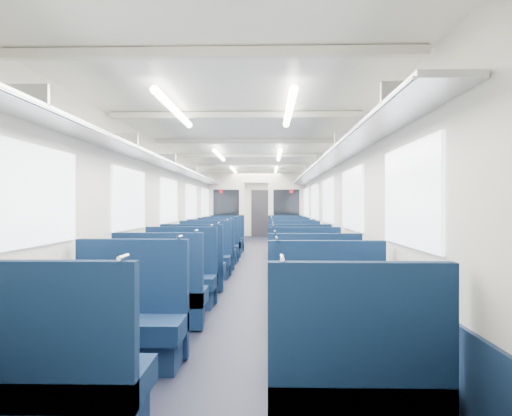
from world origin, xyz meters
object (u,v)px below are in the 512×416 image
(seat_10, at_px, (205,260))
(seat_18, at_px, (227,241))
(seat_6, at_px, (180,281))
(seat_4, at_px, (161,298))
(seat_16, at_px, (222,245))
(end_door, at_px, (260,213))
(seat_19, at_px, (285,241))
(seat_3, at_px, (328,331))
(seat_0, at_px, (58,386))
(seat_12, at_px, (212,254))
(seat_11, at_px, (294,260))
(bulkhead, at_px, (256,209))
(seat_13, at_px, (291,254))
(seat_1, at_px, (356,390))
(seat_14, at_px, (218,249))
(seat_15, at_px, (289,249))
(seat_9, at_px, (299,270))
(seat_7, at_px, (305,282))
(seat_8, at_px, (193,270))
(seat_5, at_px, (313,300))
(seat_2, at_px, (128,326))
(seat_17, at_px, (287,244))

(seat_10, height_order, seat_18, same)
(seat_6, distance_m, seat_10, 2.38)
(seat_4, bearing_deg, seat_16, 90.00)
(end_door, bearing_deg, seat_19, -83.01)
(seat_3, height_order, seat_4, same)
(seat_10, distance_m, seat_19, 4.90)
(seat_0, height_order, seat_12, same)
(seat_6, relative_size, seat_11, 1.00)
(bulkhead, bearing_deg, seat_10, -99.57)
(seat_12, distance_m, seat_19, 3.90)
(bulkhead, distance_m, seat_3, 9.75)
(end_door, bearing_deg, seat_10, -94.17)
(seat_13, bearing_deg, bulkhead, 102.35)
(seat_16, bearing_deg, seat_10, -90.00)
(seat_16, xyz_separation_m, seat_18, (0.00, 1.35, 0.00))
(seat_3, relative_size, seat_16, 1.00)
(seat_1, bearing_deg, seat_14, 101.58)
(bulkhead, distance_m, seat_1, 10.91)
(seat_15, xyz_separation_m, seat_18, (-1.66, 2.49, 0.00))
(seat_4, bearing_deg, seat_10, 90.00)
(seat_3, bearing_deg, seat_9, 90.00)
(bulkhead, bearing_deg, seat_1, -85.62)
(end_door, xyz_separation_m, seat_10, (-0.83, -11.38, -0.67))
(bulkhead, relative_size, seat_3, 2.58)
(seat_7, xyz_separation_m, seat_8, (-1.66, 1.15, 0.00))
(seat_13, bearing_deg, seat_19, 90.00)
(seat_9, relative_size, seat_19, 1.00)
(seat_5, bearing_deg, seat_9, 90.00)
(seat_13, distance_m, seat_14, 1.97)
(seat_12, bearing_deg, seat_2, -90.00)
(seat_4, height_order, seat_13, same)
(end_door, bearing_deg, seat_1, -87.25)
(seat_9, height_order, seat_19, same)
(seat_13, bearing_deg, seat_2, -106.08)
(seat_2, xyz_separation_m, seat_13, (1.66, 5.76, 0.00))
(seat_2, relative_size, seat_17, 1.00)
(seat_11, xyz_separation_m, seat_17, (0.00, 3.44, 0.00))
(seat_1, xyz_separation_m, seat_4, (-1.66, 2.47, 0.00))
(seat_1, height_order, seat_18, same)
(seat_2, bearing_deg, seat_16, 90.00)
(seat_11, bearing_deg, seat_18, 109.82)
(seat_1, xyz_separation_m, seat_12, (-1.66, 7.00, 0.00))
(seat_11, bearing_deg, seat_1, -90.00)
(seat_2, xyz_separation_m, seat_11, (1.66, 4.66, 0.00))
(seat_10, distance_m, seat_17, 3.85)
(seat_3, bearing_deg, seat_12, 105.87)
(seat_4, relative_size, seat_17, 1.00)
(seat_3, xyz_separation_m, seat_11, (0.00, 4.79, 0.00))
(seat_2, bearing_deg, seat_12, 90.00)
(seat_7, relative_size, seat_19, 1.00)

